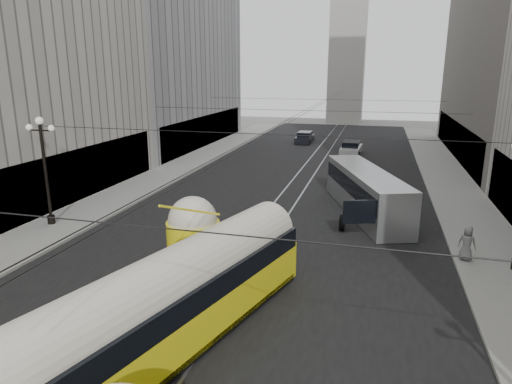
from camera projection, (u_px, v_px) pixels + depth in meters
The scene contains 14 objects.
road at pixel (300, 183), 37.84m from camera, with size 20.00×85.00×0.02m, color black.
sidewalk_left at pixel (183, 166), 44.08m from camera, with size 4.00×72.00×0.15m, color gray.
sidewalk_right at pixel (449, 181), 38.09m from camera, with size 4.00×72.00×0.15m, color gray.
rail_left at pixel (291, 182), 38.02m from camera, with size 0.12×85.00×0.04m, color gray.
rail_right at pixel (309, 183), 37.65m from camera, with size 0.12×85.00×0.04m, color gray.
building_left_far at pixel (157, 24), 53.57m from camera, with size 12.60×28.60×28.60m.
distant_tower at pixel (348, 34), 78.26m from camera, with size 6.00×6.00×31.36m.
lamppost_left_mid at pixel (45, 165), 26.48m from camera, with size 1.86×0.44×6.37m.
catenary at pixel (301, 112), 35.34m from camera, with size 25.00×72.00×0.23m.
streetcar at pixel (171, 302), 15.04m from camera, with size 6.25×15.30×3.47m.
city_bus at pixel (366, 190), 29.49m from camera, with size 5.99×11.57×2.83m.
sedan_white_far at pixel (351, 149), 50.07m from camera, with size 2.23×4.90×1.52m.
sedan_dark_far at pixel (305, 138), 58.45m from camera, with size 1.93×4.52×1.42m.
pedestrian_sidewalk_right at pixel (467, 243), 21.96m from camera, with size 0.84×0.52×1.72m, color slate.
Camera 1 is at (6.00, -3.92, 9.10)m, focal length 32.00 mm.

